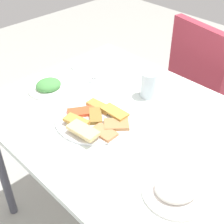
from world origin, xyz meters
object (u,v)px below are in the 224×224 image
(dining_chair, at_px, (206,85))
(drinking_glass, at_px, (149,85))
(pide_platter, at_px, (95,118))
(paper_napkin, at_px, (84,73))
(salad_plate_greens, at_px, (176,189))
(spoon, at_px, (87,71))
(dining_table, at_px, (123,132))
(fork, at_px, (81,74))
(salad_plate_rice, at_px, (49,86))

(dining_chair, xyz_separation_m, drinking_glass, (0.03, -0.60, 0.28))
(pide_platter, height_order, paper_napkin, pide_platter)
(dining_chair, bearing_deg, salad_plate_greens, -64.58)
(salad_plate_greens, height_order, spoon, salad_plate_greens)
(dining_table, distance_m, fork, 0.41)
(drinking_glass, distance_m, fork, 0.37)
(salad_plate_rice, relative_size, spoon, 1.20)
(pide_platter, distance_m, salad_plate_greens, 0.45)
(spoon, bearing_deg, pide_platter, -24.08)
(dining_chair, distance_m, drinking_glass, 0.66)
(fork, bearing_deg, drinking_glass, 24.02)
(pide_platter, bearing_deg, salad_plate_greens, -7.49)
(spoon, bearing_deg, dining_chair, 75.65)
(dining_table, relative_size, dining_chair, 1.18)
(salad_plate_greens, bearing_deg, dining_table, 157.33)
(pide_platter, height_order, fork, pide_platter)
(paper_napkin, bearing_deg, spoon, 90.00)
(salad_plate_rice, xyz_separation_m, fork, (0.00, 0.19, -0.01))
(salad_plate_rice, bearing_deg, drinking_glass, 39.23)
(dining_table, height_order, spoon, spoon)
(pide_platter, xyz_separation_m, fork, (-0.32, 0.20, -0.01))
(drinking_glass, bearing_deg, salad_plate_rice, -140.77)
(salad_plate_rice, xyz_separation_m, spoon, (0.00, 0.23, -0.01))
(salad_plate_rice, height_order, drinking_glass, drinking_glass)
(paper_napkin, relative_size, fork, 0.75)
(dining_table, distance_m, dining_chair, 0.80)
(dining_chair, distance_m, salad_plate_rice, 0.97)
(dining_table, height_order, dining_chair, dining_chair)
(dining_table, height_order, paper_napkin, paper_napkin)
(dining_table, xyz_separation_m, spoon, (-0.39, 0.13, 0.09))
(pide_platter, relative_size, salad_plate_greens, 1.48)
(dining_chair, relative_size, spoon, 5.82)
(salad_plate_greens, distance_m, drinking_glass, 0.55)
(dining_chair, bearing_deg, paper_napkin, -115.50)
(paper_napkin, bearing_deg, salad_plate_greens, -19.55)
(fork, bearing_deg, salad_plate_greens, -9.82)
(dining_table, xyz_separation_m, paper_napkin, (-0.39, 0.11, 0.09))
(salad_plate_rice, distance_m, spoon, 0.23)
(drinking_glass, bearing_deg, paper_napkin, -167.25)
(dining_chair, relative_size, fork, 5.23)
(pide_platter, bearing_deg, salad_plate_rice, 179.32)
(dining_chair, bearing_deg, spoon, -116.11)
(dining_table, relative_size, salad_plate_greens, 5.07)
(drinking_glass, distance_m, spoon, 0.36)
(dining_chair, height_order, salad_plate_rice, dining_chair)
(drinking_glass, relative_size, fork, 0.66)
(dining_chair, distance_m, fork, 0.80)
(dining_chair, relative_size, drinking_glass, 7.95)
(salad_plate_rice, bearing_deg, fork, 89.01)
(pide_platter, bearing_deg, dining_chair, 90.07)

